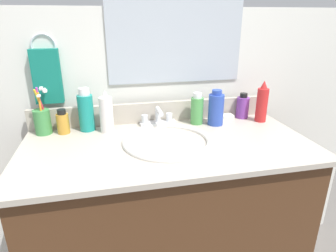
% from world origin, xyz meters
% --- Properties ---
extents(vanity_cabinet, '(1.05, 0.49, 0.79)m').
position_xyz_m(vanity_cabinet, '(0.00, 0.00, 0.40)').
color(vanity_cabinet, '#4C2D19').
rests_on(vanity_cabinet, ground_plane).
extents(countertop, '(1.09, 0.53, 0.02)m').
position_xyz_m(countertop, '(0.00, 0.00, 0.80)').
color(countertop, '#B2A899').
rests_on(countertop, vanity_cabinet).
extents(backsplash, '(1.09, 0.02, 0.09)m').
position_xyz_m(backsplash, '(0.00, 0.25, 0.86)').
color(backsplash, '#B2A899').
rests_on(backsplash, countertop).
extents(back_wall, '(2.19, 0.04, 1.30)m').
position_xyz_m(back_wall, '(0.00, 0.32, 0.65)').
color(back_wall, silver).
rests_on(back_wall, ground_plane).
extents(mirror_panel, '(0.60, 0.01, 0.56)m').
position_xyz_m(mirror_panel, '(0.10, 0.29, 1.26)').
color(mirror_panel, '#B2BCC6').
extents(towel_ring, '(0.10, 0.01, 0.10)m').
position_xyz_m(towel_ring, '(-0.45, 0.29, 1.15)').
color(towel_ring, silver).
extents(hand_towel, '(0.11, 0.04, 0.22)m').
position_xyz_m(hand_towel, '(-0.45, 0.28, 1.03)').
color(hand_towel, '#147260').
extents(sink_basin, '(0.35, 0.35, 0.11)m').
position_xyz_m(sink_basin, '(-0.00, 0.01, 0.78)').
color(sink_basin, white).
rests_on(sink_basin, countertop).
extents(faucet, '(0.16, 0.10, 0.08)m').
position_xyz_m(faucet, '(-0.00, 0.21, 0.84)').
color(faucet, silver).
rests_on(faucet, countertop).
extents(bottle_oil_amber, '(0.05, 0.05, 0.10)m').
position_xyz_m(bottle_oil_amber, '(-0.40, 0.19, 0.86)').
color(bottle_oil_amber, gold).
rests_on(bottle_oil_amber, countertop).
extents(bottle_mouthwash_teal, '(0.06, 0.06, 0.18)m').
position_xyz_m(bottle_mouthwash_teal, '(-0.30, 0.21, 0.89)').
color(bottle_mouthwash_teal, teal).
rests_on(bottle_mouthwash_teal, countertop).
extents(bottle_lotion_white, '(0.05, 0.05, 0.18)m').
position_xyz_m(bottle_lotion_white, '(-0.22, 0.17, 0.89)').
color(bottle_lotion_white, white).
rests_on(bottle_lotion_white, countertop).
extents(bottle_toner_green, '(0.06, 0.06, 0.14)m').
position_xyz_m(bottle_toner_green, '(0.17, 0.19, 0.88)').
color(bottle_toner_green, '#4C9E4C').
rests_on(bottle_toner_green, countertop).
extents(bottle_shampoo_blue, '(0.07, 0.07, 0.16)m').
position_xyz_m(bottle_shampoo_blue, '(0.25, 0.16, 0.88)').
color(bottle_shampoo_blue, '#2D4CB2').
rests_on(bottle_shampoo_blue, countertop).
extents(bottle_spray_red, '(0.05, 0.05, 0.19)m').
position_xyz_m(bottle_spray_red, '(0.47, 0.15, 0.90)').
color(bottle_spray_red, red).
rests_on(bottle_spray_red, countertop).
extents(bottle_cream_purple, '(0.06, 0.06, 0.12)m').
position_xyz_m(bottle_cream_purple, '(0.41, 0.22, 0.86)').
color(bottle_cream_purple, '#7A3899').
rests_on(bottle_cream_purple, countertop).
extents(cup_green, '(0.06, 0.08, 0.19)m').
position_xyz_m(cup_green, '(-0.47, 0.21, 0.87)').
color(cup_green, '#3F8C47').
rests_on(cup_green, countertop).
extents(soap_bar, '(0.06, 0.04, 0.02)m').
position_xyz_m(soap_bar, '(0.32, 0.20, 0.82)').
color(soap_bar, white).
rests_on(soap_bar, countertop).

